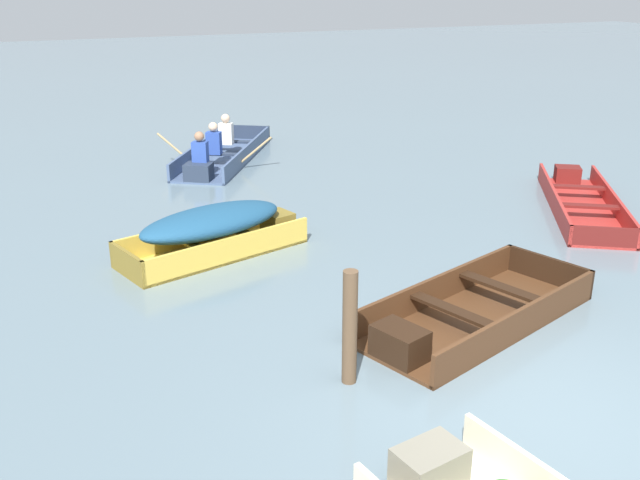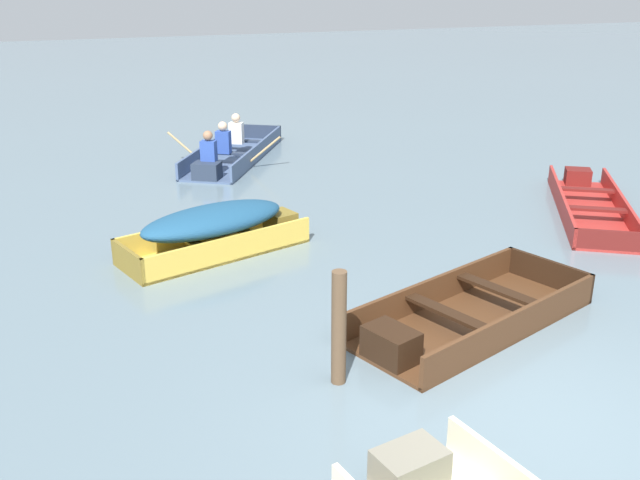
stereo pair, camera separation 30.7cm
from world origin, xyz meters
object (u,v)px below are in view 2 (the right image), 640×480
Objects in this scene: skiff_red_near_moored at (589,204)px; skiff_yellow_mid_moored at (216,226)px; rowboat_slate_blue_with_crew at (230,152)px; mooring_post at (339,328)px; skiff_dark_varnish_far_moored at (465,317)px.

skiff_red_near_moored is 1.28× the size of skiff_yellow_mid_moored.
skiff_yellow_mid_moored is (-6.07, 0.37, 0.28)m from skiff_red_near_moored.
rowboat_slate_blue_with_crew is 3.26× the size of mooring_post.
skiff_dark_varnish_far_moored is 2.78× the size of mooring_post.
mooring_post is at bearing -97.56° from rowboat_slate_blue_with_crew.
skiff_yellow_mid_moored is 5.02m from rowboat_slate_blue_with_crew.
skiff_red_near_moored is at bearing -48.08° from rowboat_slate_blue_with_crew.
skiff_dark_varnish_far_moored is 7.98m from rowboat_slate_blue_with_crew.
rowboat_slate_blue_with_crew is (1.42, 4.81, -0.19)m from skiff_yellow_mid_moored.
skiff_yellow_mid_moored is at bearing 176.48° from skiff_red_near_moored.
skiff_red_near_moored is at bearing 34.36° from skiff_dark_varnish_far_moored.
mooring_post is at bearing -162.85° from skiff_dark_varnish_far_moored.
mooring_post is (-1.13, -8.49, 0.37)m from rowboat_slate_blue_with_crew.
skiff_red_near_moored is 3.06× the size of mooring_post.
mooring_post reaches higher than skiff_red_near_moored.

